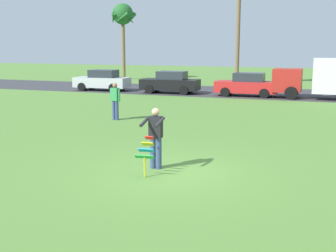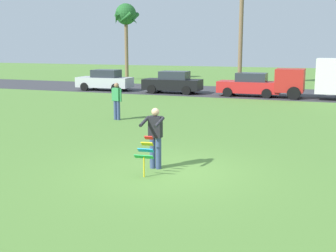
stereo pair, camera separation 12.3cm
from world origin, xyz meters
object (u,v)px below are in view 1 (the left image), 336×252
person_walker_near (115,100)px  person_kite_flyer (155,136)px  palm_tree_left_near (123,17)px  kite_held (146,151)px  parked_truck_red_cab (334,78)px  parked_car_red (247,85)px  parked_car_black (170,83)px  parked_car_silver (102,81)px

person_walker_near → person_kite_flyer: bearing=-55.5°
person_kite_flyer → palm_tree_left_near: size_ratio=0.23×
kite_held → parked_truck_red_cab: 20.04m
parked_car_red → palm_tree_left_near: size_ratio=0.56×
person_kite_flyer → person_walker_near: size_ratio=1.00×
person_kite_flyer → parked_car_red: size_ratio=0.41×
kite_held → person_walker_near: bearing=122.0°
kite_held → parked_car_red: parked_car_red is taller
person_kite_flyer → parked_car_red: person_kite_flyer is taller
parked_car_black → parked_car_red: same height
person_kite_flyer → kite_held: person_kite_flyer is taller
palm_tree_left_near → person_walker_near: (10.49, -22.64, -5.29)m
kite_held → parked_car_silver: (-11.88, 19.44, 0.11)m
parked_car_black → parked_car_red: size_ratio=1.00×
parked_car_black → parked_truck_red_cab: size_ratio=0.63×
kite_held → parked_truck_red_cab: bearing=76.2°
parked_car_red → person_kite_flyer: bearing=-87.8°
parked_car_black → person_walker_near: person_walker_near is taller
parked_car_red → parked_car_black: bearing=180.0°
person_kite_flyer → parked_car_silver: size_ratio=0.41×
parked_car_silver → palm_tree_left_near: 12.66m
parked_truck_red_cab → person_walker_near: size_ratio=3.87×
parked_car_silver → parked_truck_red_cab: parked_truck_red_cab is taller
parked_car_black → parked_car_red: (5.57, -0.00, 0.00)m
parked_car_silver → parked_car_red: same height
palm_tree_left_near → kite_held: bearing=-63.2°
parked_car_black → person_walker_near: size_ratio=2.45×
kite_held → parked_truck_red_cab: size_ratio=0.15×
kite_held → person_walker_near: person_walker_near is taller
parked_car_black → parked_truck_red_cab: (11.09, -0.00, 0.64)m
person_walker_near → parked_car_black: bearing=97.2°
parked_car_silver → parked_car_red: bearing=-0.0°
parked_car_red → person_walker_near: size_ratio=2.44×
parked_truck_red_cab → kite_held: bearing=-103.8°
parked_car_silver → parked_car_red: (11.14, -0.00, 0.00)m
palm_tree_left_near → parked_car_silver: bearing=-72.5°
parked_car_black → palm_tree_left_near: size_ratio=0.56×
kite_held → parked_car_black: 20.44m
parked_car_black → person_walker_near: bearing=-82.8°
person_kite_flyer → parked_truck_red_cab: parked_truck_red_cab is taller
kite_held → parked_car_silver: size_ratio=0.24×
person_kite_flyer → parked_car_red: 18.76m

